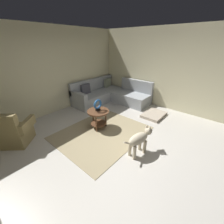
% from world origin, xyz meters
% --- Properties ---
extents(ground_plane, '(6.00, 6.00, 0.10)m').
position_xyz_m(ground_plane, '(0.00, 0.00, -0.05)').
color(ground_plane, beige).
extents(wall_back, '(6.00, 0.12, 2.70)m').
position_xyz_m(wall_back, '(0.00, 2.94, 1.35)').
color(wall_back, beige).
rests_on(wall_back, ground_plane).
extents(wall_right, '(0.12, 6.00, 2.70)m').
position_xyz_m(wall_right, '(2.94, 0.00, 1.35)').
color(wall_right, beige).
rests_on(wall_right, ground_plane).
extents(area_rug, '(2.30, 1.90, 0.01)m').
position_xyz_m(area_rug, '(0.15, 0.70, 0.01)').
color(area_rug, tan).
rests_on(area_rug, ground_plane).
extents(sectional_couch, '(2.20, 2.25, 0.88)m').
position_xyz_m(sectional_couch, '(1.99, 2.02, 0.29)').
color(sectional_couch, '#9EA3A8').
rests_on(sectional_couch, ground_plane).
extents(armchair, '(0.98, 0.99, 0.88)m').
position_xyz_m(armchair, '(-1.52, 1.95, 0.32)').
color(armchair, olive).
rests_on(armchair, ground_plane).
extents(side_table, '(0.60, 0.60, 0.54)m').
position_xyz_m(side_table, '(0.28, 0.95, 0.42)').
color(side_table, brown).
rests_on(side_table, ground_plane).
extents(torus_sculpture, '(0.28, 0.08, 0.33)m').
position_xyz_m(torus_sculpture, '(0.28, 0.95, 0.71)').
color(torus_sculpture, black).
rests_on(torus_sculpture, side_table).
extents(dog_bed_mat, '(0.80, 0.60, 0.09)m').
position_xyz_m(dog_bed_mat, '(1.98, 0.08, 0.04)').
color(dog_bed_mat, '#B2A38E').
rests_on(dog_bed_mat, ground_plane).
extents(dog, '(0.84, 0.33, 0.63)m').
position_xyz_m(dog, '(0.11, -0.46, 0.38)').
color(dog, beige).
rests_on(dog, ground_plane).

